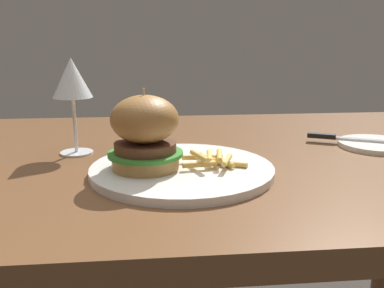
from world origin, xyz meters
TOP-DOWN VIEW (x-y plane):
  - dining_table at (0.00, 0.00)m, footprint 1.34×0.83m
  - main_plate at (-0.08, -0.13)m, footprint 0.31×0.31m
  - burger_sandwich at (-0.14, -0.14)m, footprint 0.12×0.12m
  - fries_pile at (-0.03, -0.14)m, footprint 0.11×0.10m
  - wine_glass at (-0.28, 0.02)m, footprint 0.08×0.08m
  - bread_plate at (0.34, 0.01)m, footprint 0.16×0.16m
  - table_knife at (0.30, 0.03)m, footprint 0.21×0.11m

SIDE VIEW (x-z plane):
  - dining_table at x=0.00m, z-range 0.28..1.02m
  - bread_plate at x=0.34m, z-range 0.74..0.75m
  - main_plate at x=-0.08m, z-range 0.74..0.75m
  - table_knife at x=0.30m, z-range 0.75..0.76m
  - fries_pile at x=-0.03m, z-range 0.75..0.78m
  - burger_sandwich at x=-0.14m, z-range 0.75..0.88m
  - wine_glass at x=-0.28m, z-range 0.79..0.98m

